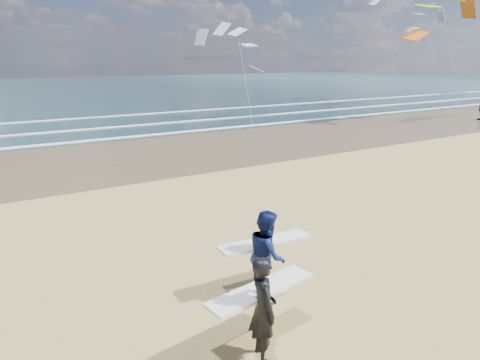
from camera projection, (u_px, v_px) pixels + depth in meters
wet_sand_strip at (359, 127)px, 32.49m from camera, size 220.00×12.00×0.01m
ocean at (135, 87)px, 76.90m from camera, size 220.00×100.00×0.02m
foam_breakers at (280, 113)px, 40.78m from camera, size 220.00×11.70×0.05m
surfer_near at (263, 307)px, 7.31m from camera, size 2.25×1.17×1.93m
surfer_far at (267, 254)px, 9.22m from camera, size 2.22×1.27×2.00m
kite_0 at (447, 30)px, 32.30m from camera, size 7.95×4.97×11.48m
kite_1 at (242, 59)px, 34.65m from camera, size 6.68×4.83×8.47m
kite_2 at (431, 45)px, 45.09m from camera, size 5.88×4.75×11.53m
kite_5 at (392, 37)px, 49.83m from camera, size 5.17×4.67×14.09m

